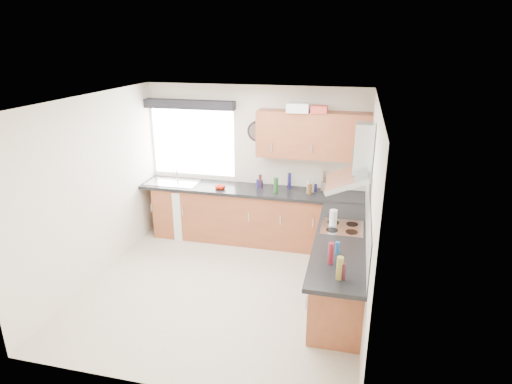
% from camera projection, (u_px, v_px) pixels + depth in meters
% --- Properties ---
extents(ground_plane, '(3.60, 3.60, 0.00)m').
position_uv_depth(ground_plane, '(223.00, 288.00, 5.75)').
color(ground_plane, beige).
extents(ceiling, '(3.60, 3.60, 0.02)m').
position_uv_depth(ceiling, '(218.00, 100.00, 4.91)').
color(ceiling, white).
rests_on(ceiling, wall_back).
extents(wall_back, '(3.60, 0.02, 2.50)m').
position_uv_depth(wall_back, '(255.00, 163.00, 6.98)').
color(wall_back, silver).
rests_on(wall_back, ground_plane).
extents(wall_front, '(3.60, 0.02, 2.50)m').
position_uv_depth(wall_front, '(157.00, 274.00, 3.68)').
color(wall_front, silver).
rests_on(wall_front, ground_plane).
extents(wall_left, '(0.02, 3.60, 2.50)m').
position_uv_depth(wall_left, '(93.00, 190.00, 5.72)').
color(wall_left, silver).
rests_on(wall_left, ground_plane).
extents(wall_right, '(0.02, 3.60, 2.50)m').
position_uv_depth(wall_right, '(369.00, 214.00, 4.94)').
color(wall_right, silver).
rests_on(wall_right, ground_plane).
extents(window, '(1.40, 0.02, 1.10)m').
position_uv_depth(window, '(193.00, 142.00, 7.10)').
color(window, silver).
rests_on(window, wall_back).
extents(window_blind, '(1.50, 0.18, 0.14)m').
position_uv_depth(window_blind, '(189.00, 104.00, 6.80)').
color(window_blind, black).
rests_on(window_blind, wall_back).
extents(splashback, '(0.01, 3.00, 0.54)m').
position_uv_depth(splashback, '(368.00, 210.00, 5.24)').
color(splashback, white).
rests_on(splashback, wall_right).
extents(base_cab_back, '(3.00, 0.58, 0.86)m').
position_uv_depth(base_cab_back, '(245.00, 216.00, 7.01)').
color(base_cab_back, brown).
rests_on(base_cab_back, ground_plane).
extents(base_cab_corner, '(0.60, 0.60, 0.86)m').
position_uv_depth(base_cab_corner, '(344.00, 225.00, 6.65)').
color(base_cab_corner, brown).
rests_on(base_cab_corner, ground_plane).
extents(base_cab_right, '(0.58, 2.10, 0.86)m').
position_uv_depth(base_cab_right, '(340.00, 267.00, 5.42)').
color(base_cab_right, brown).
rests_on(base_cab_right, ground_plane).
extents(worktop_back, '(3.60, 0.62, 0.05)m').
position_uv_depth(worktop_back, '(250.00, 190.00, 6.83)').
color(worktop_back, black).
rests_on(worktop_back, base_cab_back).
extents(worktop_right, '(0.62, 2.42, 0.05)m').
position_uv_depth(worktop_right, '(341.00, 240.00, 5.13)').
color(worktop_right, black).
rests_on(worktop_right, base_cab_right).
extents(sink, '(0.84, 0.46, 0.10)m').
position_uv_depth(sink, '(173.00, 180.00, 7.10)').
color(sink, '#B2BBC1').
rests_on(sink, worktop_back).
extents(oven, '(0.56, 0.58, 0.85)m').
position_uv_depth(oven, '(340.00, 262.00, 5.56)').
color(oven, black).
rests_on(oven, ground_plane).
extents(hob_plate, '(0.52, 0.52, 0.01)m').
position_uv_depth(hob_plate, '(342.00, 228.00, 5.39)').
color(hob_plate, '#B2BBC1').
rests_on(hob_plate, worktop_right).
extents(extractor_hood, '(0.52, 0.78, 0.66)m').
position_uv_depth(extractor_hood, '(356.00, 163.00, 5.08)').
color(extractor_hood, '#B2BBC1').
rests_on(extractor_hood, wall_right).
extents(upper_cabinets, '(1.70, 0.35, 0.70)m').
position_uv_depth(upper_cabinets, '(313.00, 135.00, 6.43)').
color(upper_cabinets, brown).
rests_on(upper_cabinets, wall_back).
extents(washing_machine, '(0.67, 0.65, 0.83)m').
position_uv_depth(washing_machine, '(193.00, 211.00, 7.22)').
color(washing_machine, silver).
rests_on(washing_machine, ground_plane).
extents(wall_clock, '(0.33, 0.04, 0.33)m').
position_uv_depth(wall_clock, '(257.00, 132.00, 6.77)').
color(wall_clock, black).
rests_on(wall_clock, wall_back).
extents(casserole, '(0.33, 0.25, 0.13)m').
position_uv_depth(casserole, '(298.00, 108.00, 6.24)').
color(casserole, silver).
rests_on(casserole, upper_cabinets).
extents(storage_box, '(0.23, 0.20, 0.11)m').
position_uv_depth(storage_box, '(319.00, 109.00, 6.18)').
color(storage_box, '#B7362C').
rests_on(storage_box, upper_cabinets).
extents(utensil_pot, '(0.12, 0.12, 0.14)m').
position_uv_depth(utensil_pot, '(324.00, 186.00, 6.73)').
color(utensil_pot, slate).
rests_on(utensil_pot, worktop_back).
extents(kitchen_roll, '(0.12, 0.12, 0.21)m').
position_uv_depth(kitchen_roll, '(333.00, 218.00, 5.43)').
color(kitchen_roll, silver).
rests_on(kitchen_roll, worktop_right).
extents(tomato_cluster, '(0.15, 0.15, 0.07)m').
position_uv_depth(tomato_cluster, '(220.00, 187.00, 6.80)').
color(tomato_cluster, '#A91505').
rests_on(tomato_cluster, worktop_back).
extents(jar_0, '(0.07, 0.07, 0.24)m').
position_uv_depth(jar_0, '(276.00, 185.00, 6.60)').
color(jar_0, '#1B4D1F').
rests_on(jar_0, worktop_back).
extents(jar_1, '(0.07, 0.07, 0.16)m').
position_uv_depth(jar_1, '(309.00, 189.00, 6.57)').
color(jar_1, brown).
rests_on(jar_1, worktop_back).
extents(jar_2, '(0.04, 0.04, 0.25)m').
position_uv_depth(jar_2, '(313.00, 185.00, 6.61)').
color(jar_2, '#BCB1A0').
rests_on(jar_2, worktop_back).
extents(jar_3, '(0.05, 0.05, 0.11)m').
position_uv_depth(jar_3, '(316.00, 188.00, 6.70)').
color(jar_3, '#1D1750').
rests_on(jar_3, worktop_back).
extents(jar_4, '(0.06, 0.06, 0.26)m').
position_uv_depth(jar_4, '(289.00, 181.00, 6.79)').
color(jar_4, '#1A1851').
rests_on(jar_4, worktop_back).
extents(jar_5, '(0.05, 0.05, 0.22)m').
position_uv_depth(jar_5, '(260.00, 181.00, 6.82)').
color(jar_5, '#471D19').
rests_on(jar_5, worktop_back).
extents(jar_6, '(0.05, 0.05, 0.21)m').
position_uv_depth(jar_6, '(309.00, 187.00, 6.58)').
color(jar_6, '#B3A799').
rests_on(jar_6, worktop_back).
extents(jar_7, '(0.06, 0.06, 0.14)m').
position_uv_depth(jar_7, '(258.00, 184.00, 6.84)').
color(jar_7, navy).
rests_on(jar_7, worktop_back).
extents(jar_8, '(0.07, 0.07, 0.12)m').
position_uv_depth(jar_8, '(261.00, 184.00, 6.85)').
color(jar_8, '#201854').
rests_on(jar_8, worktop_back).
extents(bottle_0, '(0.07, 0.07, 0.17)m').
position_uv_depth(bottle_0, '(342.00, 271.00, 4.23)').
color(bottle_0, '#40171C').
rests_on(bottle_0, worktop_right).
extents(bottle_1, '(0.05, 0.05, 0.14)m').
position_uv_depth(bottle_1, '(337.00, 248.00, 4.73)').
color(bottle_1, '#1C5188').
rests_on(bottle_1, worktop_right).
extents(bottle_2, '(0.06, 0.06, 0.24)m').
position_uv_depth(bottle_2, '(331.00, 253.00, 4.51)').
color(bottle_2, maroon).
rests_on(bottle_2, worktop_right).
extents(bottle_3, '(0.07, 0.07, 0.24)m').
position_uv_depth(bottle_3, '(340.00, 268.00, 4.21)').
color(bottle_3, olive).
rests_on(bottle_3, worktop_right).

